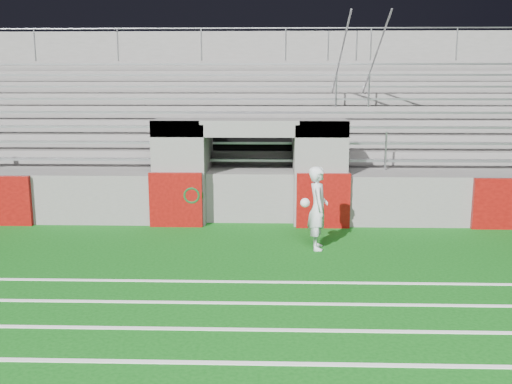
{
  "coord_description": "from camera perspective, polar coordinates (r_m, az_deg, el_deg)",
  "views": [
    {
      "loc": [
        0.58,
        -10.66,
        3.49
      ],
      "look_at": [
        0.2,
        1.8,
        1.1
      ],
      "focal_mm": 40.0,
      "sensor_mm": 36.0,
      "label": 1
    }
  ],
  "objects": [
    {
      "name": "stadium_structure",
      "position": [
        18.74,
        -0.04,
        4.74
      ],
      "size": [
        26.0,
        8.48,
        5.42
      ],
      "color": "#605D5B",
      "rests_on": "ground"
    },
    {
      "name": "hose_coil",
      "position": [
        14.0,
        -6.42,
        -0.36
      ],
      "size": [
        0.55,
        0.14,
        0.55
      ],
      "color": "#0C390B",
      "rests_on": "ground"
    },
    {
      "name": "ground",
      "position": [
        11.23,
        -1.31,
        -7.26
      ],
      "size": [
        90.0,
        90.0,
        0.0
      ],
      "primitive_type": "plane",
      "color": "#0C4A0F",
      "rests_on": "ground"
    },
    {
      "name": "goalkeeper_with_ball",
      "position": [
        12.12,
        6.19,
        -1.59
      ],
      "size": [
        0.6,
        0.65,
        1.78
      ],
      "color": "silver",
      "rests_on": "ground"
    }
  ]
}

